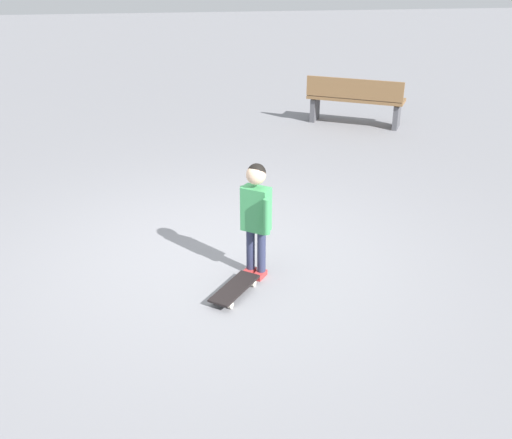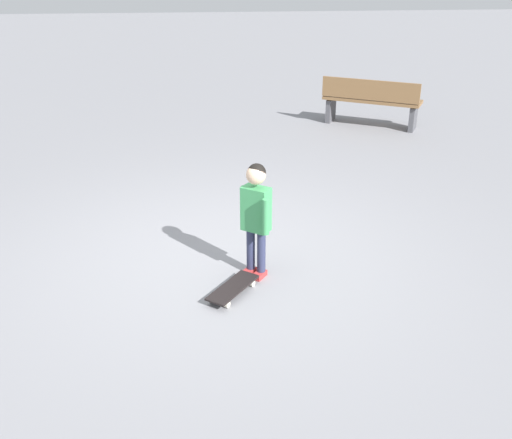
% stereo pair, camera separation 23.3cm
% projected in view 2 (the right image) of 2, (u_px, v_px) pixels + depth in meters
% --- Properties ---
extents(ground_plane, '(50.00, 50.00, 0.00)m').
position_uv_depth(ground_plane, '(219.00, 255.00, 5.67)').
color(ground_plane, gray).
extents(child_person, '(0.37, 0.28, 1.06)m').
position_uv_depth(child_person, '(256.00, 208.00, 5.05)').
color(child_person, '#2D3351').
rests_on(child_person, ground).
extents(skateboard, '(0.56, 0.49, 0.07)m').
position_uv_depth(skateboard, '(233.00, 288.00, 4.99)').
color(skateboard, black).
rests_on(skateboard, ground).
extents(street_bench, '(1.17, 1.61, 0.80)m').
position_uv_depth(street_bench, '(371.00, 101.00, 9.66)').
color(street_bench, brown).
rests_on(street_bench, ground).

